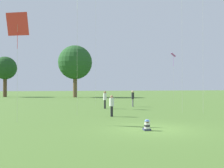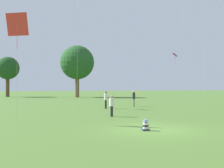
# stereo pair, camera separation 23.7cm
# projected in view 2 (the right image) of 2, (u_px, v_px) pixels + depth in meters

# --- Properties ---
(ground_plane) EXTENTS (300.00, 300.00, 0.00)m
(ground_plane) POSITION_uv_depth(u_px,v_px,m) (151.00, 129.00, 13.77)
(ground_plane) COLOR #4C702D
(seated_toddler) EXTENTS (0.43, 0.49, 0.57)m
(seated_toddler) POSITION_uv_depth(u_px,v_px,m) (146.00, 126.00, 13.30)
(seated_toddler) COLOR #383D56
(seated_toddler) RESTS_ON ground
(person_standing_0) EXTENTS (0.44, 0.44, 1.81)m
(person_standing_0) POSITION_uv_depth(u_px,v_px,m) (106.00, 98.00, 27.01)
(person_standing_0) COLOR black
(person_standing_0) RESTS_ON ground
(person_standing_1) EXTENTS (0.43, 0.43, 1.84)m
(person_standing_1) POSITION_uv_depth(u_px,v_px,m) (134.00, 97.00, 29.58)
(person_standing_1) COLOR slate
(person_standing_1) RESTS_ON ground
(person_standing_2) EXTENTS (0.42, 0.42, 1.60)m
(person_standing_2) POSITION_uv_depth(u_px,v_px,m) (112.00, 104.00, 19.67)
(person_standing_2) COLOR black
(person_standing_2) RESTS_ON ground
(kite_0) EXTENTS (1.40, 0.95, 6.83)m
(kite_0) POSITION_uv_depth(u_px,v_px,m) (17.00, 25.00, 16.33)
(kite_0) COLOR red
(kite_0) RESTS_ON ground
(kite_6) EXTENTS (0.72, 0.83, 6.90)m
(kite_6) POSITION_uv_depth(u_px,v_px,m) (175.00, 57.00, 35.78)
(kite_6) COLOR #B738C6
(kite_6) RESTS_ON ground
(distant_tree_0) EXTENTS (5.25, 5.25, 9.28)m
(distant_tree_0) POSITION_uv_depth(u_px,v_px,m) (8.00, 68.00, 60.38)
(distant_tree_0) COLOR brown
(distant_tree_0) RESTS_ON ground
(distant_tree_1) EXTENTS (7.56, 7.56, 11.55)m
(distant_tree_1) POSITION_uv_depth(u_px,v_px,m) (77.00, 63.00, 58.34)
(distant_tree_1) COLOR brown
(distant_tree_1) RESTS_ON ground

